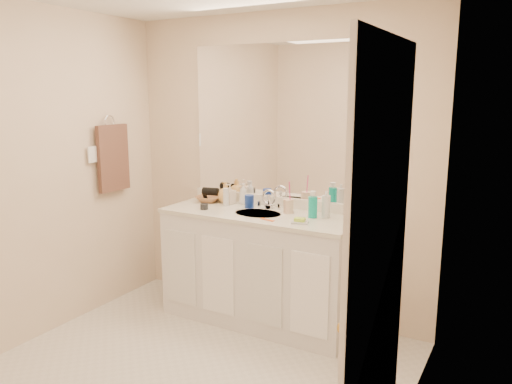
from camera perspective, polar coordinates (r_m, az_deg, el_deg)
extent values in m
cube|color=silver|center=(3.37, -8.72, -20.76)|extent=(2.60, 2.60, 0.00)
cube|color=beige|center=(4.00, 2.29, 2.90)|extent=(2.60, 0.02, 2.40)
cube|color=beige|center=(3.86, -24.66, 1.57)|extent=(0.02, 2.60, 2.40)
cube|color=beige|center=(2.36, 16.16, -3.51)|extent=(0.02, 2.60, 2.40)
cube|color=silver|center=(3.96, 0.36, -8.78)|extent=(1.50, 0.55, 0.85)
cube|color=silver|center=(3.83, 0.37, -2.59)|extent=(1.52, 0.57, 0.03)
cube|color=white|center=(4.04, 2.16, -1.06)|extent=(1.52, 0.03, 0.08)
cylinder|color=beige|center=(3.81, 0.22, -2.61)|extent=(0.37, 0.37, 0.02)
cylinder|color=silver|center=(3.95, 1.49, -1.12)|extent=(0.02, 0.02, 0.11)
cube|color=white|center=(3.96, 2.29, 8.05)|extent=(1.48, 0.01, 1.20)
cylinder|color=#16349A|center=(3.98, -0.77, -1.08)|extent=(0.10, 0.10, 0.10)
cylinder|color=beige|center=(3.81, 3.73, -1.63)|extent=(0.08, 0.08, 0.11)
cylinder|color=#E53C82|center=(3.79, 3.89, -0.22)|extent=(0.01, 0.04, 0.19)
cylinder|color=#0EAB9A|center=(3.68, 6.51, -1.73)|extent=(0.09, 0.09, 0.16)
cylinder|color=silver|center=(3.69, 8.01, -1.66)|extent=(0.08, 0.08, 0.16)
cube|color=silver|center=(3.53, 5.03, -3.46)|extent=(0.13, 0.12, 0.01)
cube|color=#ACDC35|center=(3.53, 5.03, -3.18)|extent=(0.08, 0.06, 0.03)
cube|color=#EB5218|center=(3.61, 1.31, -3.19)|extent=(0.12, 0.05, 0.00)
cylinder|color=black|center=(3.95, -5.95, -1.67)|extent=(0.08, 0.08, 0.04)
cylinder|color=silver|center=(4.05, -3.46, -0.58)|extent=(0.06, 0.06, 0.15)
imported|color=white|center=(4.11, -1.46, -0.19)|extent=(0.08, 0.08, 0.17)
imported|color=beige|center=(4.12, -3.01, -0.20)|extent=(0.09, 0.09, 0.17)
imported|color=#E6AE59|center=(4.17, -3.50, -0.05)|extent=(0.18, 0.18, 0.17)
imported|color=#A56B42|center=(4.22, -5.42, -0.78)|extent=(0.23, 0.23, 0.05)
cylinder|color=black|center=(4.19, -5.22, 0.06)|extent=(0.14, 0.09, 0.07)
torus|color=silver|center=(4.30, -16.42, 7.72)|extent=(0.01, 0.11, 0.11)
cube|color=#3A251F|center=(4.31, -16.01, 3.75)|extent=(0.04, 0.32, 0.55)
cube|color=white|center=(4.19, -18.20, 4.10)|extent=(0.01, 0.08, 0.13)
cube|color=white|center=(2.14, 13.64, -10.49)|extent=(0.02, 0.82, 2.00)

